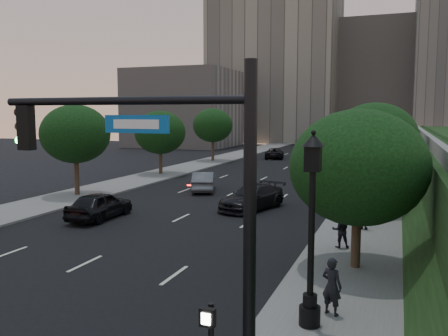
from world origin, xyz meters
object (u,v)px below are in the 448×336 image
at_px(sedan_far_right, 329,174).
at_px(pedestrian_a, 332,286).
at_px(sedan_near_left, 100,205).
at_px(pedestrian_c, 364,214).
at_px(sedan_far_left, 274,153).
at_px(traffic_signal_mast, 195,240).
at_px(sedan_near_right, 252,197).
at_px(pedestrian_b, 341,230).
at_px(sedan_mid_left, 204,181).
at_px(street_lamp, 311,239).

relative_size(sedan_far_right, pedestrian_a, 2.57).
relative_size(sedan_near_left, pedestrian_a, 2.74).
bearing_deg(pedestrian_c, sedan_far_right, -61.60).
xyz_separation_m(sedan_far_right, pedestrian_a, (3.99, -28.46, 0.26)).
relative_size(sedan_far_left, pedestrian_a, 2.99).
relative_size(traffic_signal_mast, pedestrian_a, 4.05).
bearing_deg(sedan_near_right, sedan_far_right, 94.78).
distance_m(sedan_near_left, pedestrian_b, 13.88).
xyz_separation_m(sedan_mid_left, pedestrian_a, (12.53, -20.18, 0.25)).
distance_m(sedan_far_right, pedestrian_c, 17.88).
height_order(sedan_mid_left, pedestrian_a, pedestrian_a).
distance_m(sedan_far_left, pedestrian_a, 50.40).
xyz_separation_m(street_lamp, pedestrian_b, (-0.10, 8.25, -1.70)).
height_order(sedan_mid_left, sedan_far_right, sedan_mid_left).
bearing_deg(sedan_far_right, traffic_signal_mast, -73.27).
bearing_deg(sedan_near_left, sedan_far_left, -90.89).
bearing_deg(pedestrian_a, sedan_near_left, -10.26).
height_order(sedan_near_left, sedan_far_left, sedan_near_left).
height_order(traffic_signal_mast, sedan_far_right, traffic_signal_mast).
relative_size(sedan_far_right, pedestrian_b, 2.82).
xyz_separation_m(pedestrian_a, pedestrian_c, (0.17, 11.08, -0.06)).
bearing_deg(pedestrian_b, street_lamp, 75.72).
bearing_deg(pedestrian_c, pedestrian_b, 93.90).
bearing_deg(sedan_far_right, street_lamp, -69.97).
height_order(sedan_mid_left, sedan_near_right, sedan_near_right).
distance_m(sedan_near_left, sedan_near_right, 9.34).
relative_size(street_lamp, pedestrian_a, 3.26).
bearing_deg(sedan_near_left, pedestrian_c, -172.27).
distance_m(sedan_far_left, pedestrian_b, 43.26).
height_order(traffic_signal_mast, sedan_far_left, traffic_signal_mast).
height_order(street_lamp, sedan_mid_left, street_lamp).
height_order(sedan_far_right, pedestrian_c, pedestrian_c).
height_order(sedan_far_left, pedestrian_b, pedestrian_b).
bearing_deg(sedan_near_right, street_lamp, -50.98).
relative_size(sedan_near_left, pedestrian_c, 2.96).
relative_size(sedan_far_left, pedestrian_c, 3.23).
distance_m(sedan_near_right, pedestrian_b, 9.70).
distance_m(street_lamp, sedan_far_right, 29.68).
height_order(pedestrian_a, pedestrian_c, pedestrian_a).
distance_m(sedan_far_right, pedestrian_b, 21.44).
bearing_deg(sedan_near_right, pedestrian_b, -32.65).
xyz_separation_m(sedan_far_left, sedan_near_right, (7.10, -33.77, 0.06)).
distance_m(street_lamp, pedestrian_a, 1.94).
relative_size(sedan_mid_left, sedan_far_right, 1.04).
relative_size(sedan_mid_left, sedan_near_right, 0.86).
height_order(pedestrian_b, pedestrian_c, pedestrian_c).
bearing_deg(sedan_far_right, pedestrian_b, -67.62).
bearing_deg(traffic_signal_mast, sedan_far_left, 102.62).
relative_size(sedan_mid_left, sedan_far_left, 0.90).
bearing_deg(traffic_signal_mast, pedestrian_a, 71.52).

